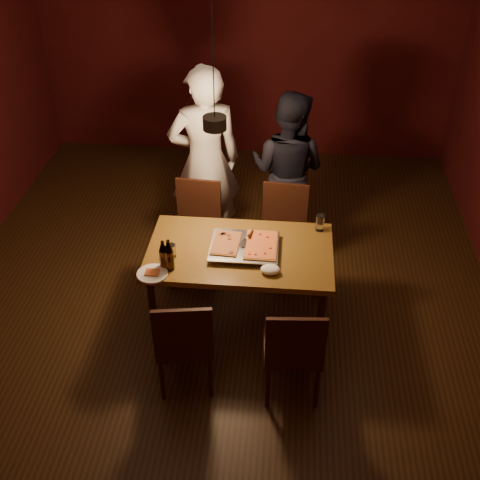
# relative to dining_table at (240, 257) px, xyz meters

# --- Properties ---
(room_shell) EXTENTS (6.00, 6.00, 6.00)m
(room_shell) POSITION_rel_dining_table_xyz_m (-0.21, 0.22, 0.72)
(room_shell) COLOR #3A2410
(room_shell) RESTS_ON ground
(dining_table) EXTENTS (1.50, 0.90, 0.75)m
(dining_table) POSITION_rel_dining_table_xyz_m (0.00, 0.00, 0.00)
(dining_table) COLOR brown
(dining_table) RESTS_ON floor
(chair_far_left) EXTENTS (0.44, 0.44, 0.49)m
(chair_far_left) POSITION_rel_dining_table_xyz_m (-0.47, 0.74, -0.14)
(chair_far_left) COLOR #38190F
(chair_far_left) RESTS_ON floor
(chair_far_right) EXTENTS (0.45, 0.45, 0.49)m
(chair_far_right) POSITION_rel_dining_table_xyz_m (0.34, 0.74, -0.14)
(chair_far_right) COLOR #38190F
(chair_far_right) RESTS_ON floor
(chair_near_left) EXTENTS (0.48, 0.48, 0.49)m
(chair_near_left) POSITION_rel_dining_table_xyz_m (-0.33, -0.81, -0.14)
(chair_near_left) COLOR #38190F
(chair_near_left) RESTS_ON floor
(chair_near_right) EXTENTS (0.45, 0.45, 0.49)m
(chair_near_right) POSITION_rel_dining_table_xyz_m (0.46, -0.82, -0.14)
(chair_near_right) COLOR #38190F
(chair_near_right) RESTS_ON floor
(pizza_tray) EXTENTS (0.58, 0.49, 0.05)m
(pizza_tray) POSITION_rel_dining_table_xyz_m (0.04, -0.00, 0.10)
(pizza_tray) COLOR silver
(pizza_tray) RESTS_ON dining_table
(pizza_meat) EXTENTS (0.23, 0.35, 0.02)m
(pizza_meat) POSITION_rel_dining_table_xyz_m (-0.11, 0.01, 0.13)
(pizza_meat) COLOR maroon
(pizza_meat) RESTS_ON pizza_tray
(pizza_cheese) EXTENTS (0.26, 0.41, 0.02)m
(pizza_cheese) POSITION_rel_dining_table_xyz_m (0.17, 0.01, 0.13)
(pizza_cheese) COLOR gold
(pizza_cheese) RESTS_ON pizza_tray
(spatula) EXTENTS (0.14, 0.25, 0.04)m
(spatula) POSITION_rel_dining_table_xyz_m (0.05, 0.02, 0.14)
(spatula) COLOR silver
(spatula) RESTS_ON pizza_tray
(beer_bottle_a) EXTENTS (0.07, 0.07, 0.25)m
(beer_bottle_a) POSITION_rel_dining_table_xyz_m (-0.57, -0.28, 0.20)
(beer_bottle_a) COLOR black
(beer_bottle_a) RESTS_ON dining_table
(beer_bottle_b) EXTENTS (0.07, 0.07, 0.27)m
(beer_bottle_b) POSITION_rel_dining_table_xyz_m (-0.52, -0.30, 0.21)
(beer_bottle_b) COLOR black
(beer_bottle_b) RESTS_ON dining_table
(water_glass_left) EXTENTS (0.07, 0.07, 0.11)m
(water_glass_left) POSITION_rel_dining_table_xyz_m (-0.53, -0.13, 0.13)
(water_glass_left) COLOR silver
(water_glass_left) RESTS_ON dining_table
(water_glass_right) EXTENTS (0.07, 0.07, 0.15)m
(water_glass_right) POSITION_rel_dining_table_xyz_m (0.64, 0.35, 0.15)
(water_glass_right) COLOR silver
(water_glass_right) RESTS_ON dining_table
(plate_slice) EXTENTS (0.24, 0.24, 0.03)m
(plate_slice) POSITION_rel_dining_table_xyz_m (-0.64, -0.38, 0.08)
(plate_slice) COLOR white
(plate_slice) RESTS_ON dining_table
(napkin) EXTENTS (0.15, 0.12, 0.06)m
(napkin) POSITION_rel_dining_table_xyz_m (0.26, -0.27, 0.11)
(napkin) COLOR white
(napkin) RESTS_ON dining_table
(diner_white) EXTENTS (0.79, 0.63, 1.88)m
(diner_white) POSITION_rel_dining_table_xyz_m (-0.44, 1.12, 0.26)
(diner_white) COLOR white
(diner_white) RESTS_ON floor
(diner_dark) EXTENTS (0.95, 0.85, 1.60)m
(diner_dark) POSITION_rel_dining_table_xyz_m (0.35, 1.27, 0.12)
(diner_dark) COLOR black
(diner_dark) RESTS_ON floor
(pendant_lamp) EXTENTS (0.18, 0.18, 1.10)m
(pendant_lamp) POSITION_rel_dining_table_xyz_m (-0.21, 0.22, 1.08)
(pendant_lamp) COLOR black
(pendant_lamp) RESTS_ON ceiling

